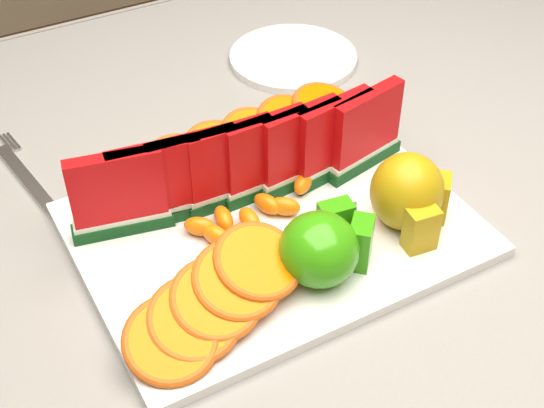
% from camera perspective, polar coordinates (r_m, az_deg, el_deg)
% --- Properties ---
extents(table, '(1.40, 0.90, 0.75)m').
position_cam_1_polar(table, '(0.90, -2.83, -5.85)').
color(table, '#51381F').
rests_on(table, ground).
extents(tablecloth, '(1.53, 1.03, 0.20)m').
position_cam_1_polar(tablecloth, '(0.85, -2.97, -2.99)').
color(tablecloth, gray).
rests_on(tablecloth, table).
extents(platter, '(0.40, 0.30, 0.01)m').
position_cam_1_polar(platter, '(0.80, 0.10, -1.91)').
color(platter, silver).
rests_on(platter, tablecloth).
extents(apple_cluster, '(0.12, 0.10, 0.07)m').
position_cam_1_polar(apple_cluster, '(0.73, 3.95, -3.22)').
color(apple_cluster, '#21890F').
rests_on(apple_cluster, platter).
extents(pear_cluster, '(0.10, 0.10, 0.08)m').
position_cam_1_polar(pear_cluster, '(0.79, 10.32, 0.73)').
color(pear_cluster, '#AA8F19').
rests_on(pear_cluster, platter).
extents(side_plate, '(0.22, 0.22, 0.01)m').
position_cam_1_polar(side_plate, '(1.09, 1.61, 10.97)').
color(side_plate, silver).
rests_on(side_plate, tablecloth).
extents(fork, '(0.04, 0.20, 0.00)m').
position_cam_1_polar(fork, '(0.91, -17.89, 1.79)').
color(fork, silver).
rests_on(fork, tablecloth).
extents(watermelon_row, '(0.39, 0.07, 0.10)m').
position_cam_1_polar(watermelon_row, '(0.80, -1.77, 3.13)').
color(watermelon_row, '#104017').
rests_on(watermelon_row, platter).
extents(orange_fan_front, '(0.21, 0.14, 0.06)m').
position_cam_1_polar(orange_fan_front, '(0.69, -4.24, -7.15)').
color(orange_fan_front, '#DB4B0E').
rests_on(orange_fan_front, platter).
extents(orange_fan_back, '(0.34, 0.11, 0.05)m').
position_cam_1_polar(orange_fan_back, '(0.88, -2.66, 4.77)').
color(orange_fan_back, '#DB4B0E').
rests_on(orange_fan_back, platter).
extents(tangerine_segments, '(0.17, 0.07, 0.02)m').
position_cam_1_polar(tangerine_segments, '(0.79, -1.67, -0.68)').
color(tangerine_segments, orange).
rests_on(tangerine_segments, platter).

